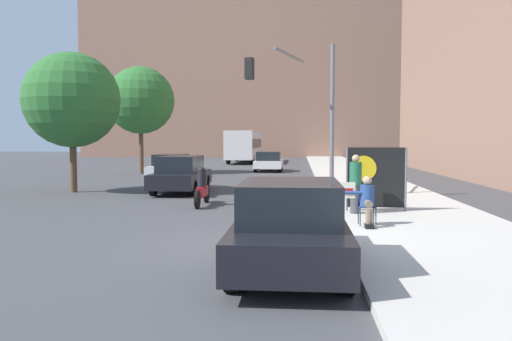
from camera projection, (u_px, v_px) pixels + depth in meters
ground_plane at (269, 249)px, 10.12m from camera, size 160.00×160.00×0.00m
sidewalk_curb at (363, 183)px, 24.70m from camera, size 4.43×90.00×0.14m
building_backdrop_far at (281, 32)px, 68.06m from camera, size 52.00×12.00×33.92m
seated_protester at (366, 199)px, 12.05m from camera, size 0.97×0.77×1.20m
jogger_on_sidewalk at (355, 184)px, 14.06m from camera, size 0.34×0.34×1.66m
pedestrian_behind at (354, 176)px, 16.24m from camera, size 0.34×0.34×1.74m
protest_banner at (376, 177)px, 14.57m from camera, size 1.75×0.06×1.86m
traffic_light_pole at (299, 94)px, 18.82m from camera, size 3.44×3.20×5.58m
parked_car_curbside at (290, 226)px, 8.43m from camera, size 1.85×4.26×1.53m
car_on_road_nearest at (181, 174)px, 20.92m from camera, size 1.81×4.45×1.55m
car_on_road_midblock at (172, 166)px, 28.43m from camera, size 1.83×4.64×1.40m
car_on_road_distant at (269, 161)px, 35.02m from camera, size 1.88×4.11×1.38m
city_bus_on_road at (244, 145)px, 48.40m from camera, size 2.53×10.39×3.03m
motorcycle_on_road at (202, 189)px, 16.79m from camera, size 0.28×2.21×1.31m
street_tree_near_curb at (72, 100)px, 20.87m from camera, size 3.98×3.98×5.87m
street_tree_midblock at (141, 100)px, 32.33m from camera, size 4.36×4.36×6.96m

